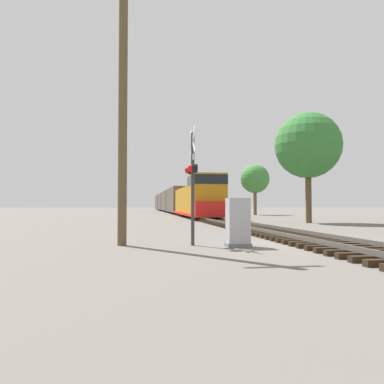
{
  "coord_description": "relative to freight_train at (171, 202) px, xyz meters",
  "views": [
    {
      "loc": [
        -6.28,
        -12.81,
        1.37
      ],
      "look_at": [
        -3.39,
        7.38,
        2.09
      ],
      "focal_mm": 35.0,
      "sensor_mm": 36.0,
      "label": 1
    }
  ],
  "objects": [
    {
      "name": "tree_far_right",
      "position": [
        6.73,
        -44.53,
        3.93
      ],
      "size": [
        5.12,
        5.12,
        8.58
      ],
      "color": "brown",
      "rests_on": "ground"
    },
    {
      "name": "rail_track_bed",
      "position": [
        0.0,
        -59.03,
        -1.94
      ],
      "size": [
        2.6,
        160.0,
        0.31
      ],
      "color": "black",
      "rests_on": "ground"
    },
    {
      "name": "tree_mid_background",
      "position": [
        9.9,
        -21.23,
        2.98
      ],
      "size": [
        4.05,
        4.05,
        7.11
      ],
      "color": "brown",
      "rests_on": "ground"
    },
    {
      "name": "crossing_signal_near",
      "position": [
        -4.47,
        -59.19,
        0.32
      ],
      "size": [
        0.33,
        1.0,
        4.03
      ],
      "rotation": [
        0.0,
        0.0,
        -1.55
      ],
      "color": "#333333",
      "rests_on": "ground"
    },
    {
      "name": "relay_cabinet",
      "position": [
        -3.02,
        -59.77,
        -1.28
      ],
      "size": [
        0.78,
        0.65,
        1.61
      ],
      "color": "slate",
      "rests_on": "ground"
    },
    {
      "name": "ground_plane",
      "position": [
        0.0,
        -59.03,
        -2.07
      ],
      "size": [
        400.0,
        400.0,
        0.0
      ],
      "primitive_type": "plane",
      "color": "#666059"
    },
    {
      "name": "freight_train",
      "position": [
        0.0,
        0.0,
        0.0
      ],
      "size": [
        3.12,
        80.53,
        4.25
      ],
      "color": "#B77A14",
      "rests_on": "ground"
    },
    {
      "name": "utility_pole",
      "position": [
        -6.83,
        -58.85,
        3.0
      ],
      "size": [
        1.8,
        0.31,
        9.9
      ],
      "color": "brown",
      "rests_on": "ground"
    }
  ]
}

